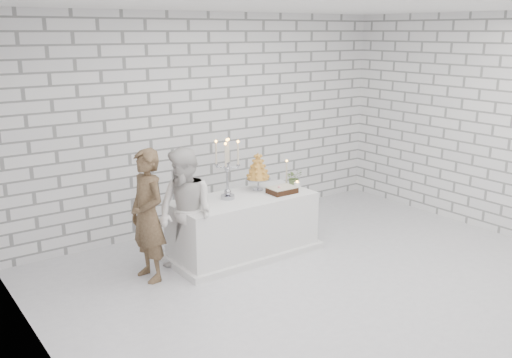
% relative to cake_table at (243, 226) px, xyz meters
% --- Properties ---
extents(ground, '(6.00, 5.00, 0.01)m').
position_rel_cake_table_xyz_m(ground, '(0.32, -1.23, -0.38)').
color(ground, silver).
rests_on(ground, ground).
extents(ceiling, '(6.00, 5.00, 0.01)m').
position_rel_cake_table_xyz_m(ceiling, '(0.32, -1.23, 2.62)').
color(ceiling, white).
rests_on(ceiling, ground).
extents(wall_back, '(6.00, 0.01, 3.00)m').
position_rel_cake_table_xyz_m(wall_back, '(0.32, 1.27, 1.12)').
color(wall_back, white).
rests_on(wall_back, ground).
extents(wall_left, '(0.01, 5.00, 3.00)m').
position_rel_cake_table_xyz_m(wall_left, '(-2.68, -1.23, 1.12)').
color(wall_left, white).
rests_on(wall_left, ground).
extents(wall_right, '(0.01, 5.00, 3.00)m').
position_rel_cake_table_xyz_m(wall_right, '(3.32, -1.23, 1.12)').
color(wall_right, white).
rests_on(wall_right, ground).
extents(cake_table, '(1.80, 0.80, 0.75)m').
position_rel_cake_table_xyz_m(cake_table, '(0.00, 0.00, 0.00)').
color(cake_table, white).
rests_on(cake_table, ground).
extents(groom, '(0.41, 0.58, 1.51)m').
position_rel_cake_table_xyz_m(groom, '(-1.27, 0.02, 0.38)').
color(groom, '#4A3724').
rests_on(groom, ground).
extents(bride, '(0.74, 0.85, 1.49)m').
position_rel_cake_table_xyz_m(bride, '(-0.88, -0.14, 0.37)').
color(bride, silver).
rests_on(bride, ground).
extents(candelabra, '(0.33, 0.33, 0.75)m').
position_rel_cake_table_xyz_m(candelabra, '(-0.19, 0.05, 0.75)').
color(candelabra, '#9D9EA7').
rests_on(candelabra, cake_table).
extents(croquembouche, '(0.33, 0.33, 0.50)m').
position_rel_cake_table_xyz_m(croquembouche, '(0.34, 0.15, 0.62)').
color(croquembouche, '#A8712D').
rests_on(croquembouche, cake_table).
extents(chocolate_cake, '(0.35, 0.25, 0.08)m').
position_rel_cake_table_xyz_m(chocolate_cake, '(0.50, -0.14, 0.42)').
color(chocolate_cake, black).
rests_on(chocolate_cake, cake_table).
extents(pillar_candle, '(0.09, 0.09, 0.12)m').
position_rel_cake_table_xyz_m(pillar_candle, '(0.71, -0.19, 0.44)').
color(pillar_candle, white).
rests_on(pillar_candle, cake_table).
extents(extra_taper, '(0.08, 0.08, 0.32)m').
position_rel_cake_table_xyz_m(extra_taper, '(0.80, 0.13, 0.54)').
color(extra_taper, beige).
rests_on(extra_taper, cake_table).
extents(flowers, '(0.25, 0.22, 0.24)m').
position_rel_cake_table_xyz_m(flowers, '(0.83, 0.02, 0.49)').
color(flowers, '#53713B').
rests_on(flowers, cake_table).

